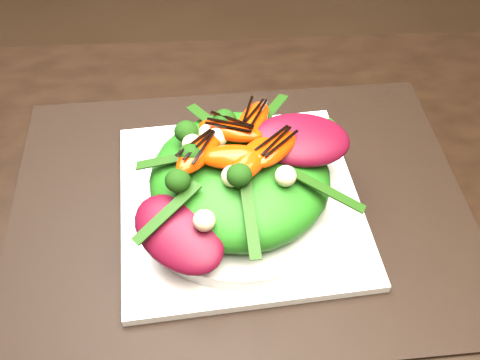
{
  "coord_description": "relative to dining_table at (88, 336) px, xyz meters",
  "views": [
    {
      "loc": [
        0.13,
        -0.25,
        1.23
      ],
      "look_at": [
        0.15,
        0.13,
        0.8
      ],
      "focal_mm": 42.0,
      "sensor_mm": 36.0,
      "label": 1
    }
  ],
  "objects": [
    {
      "name": "radicchio_leaf",
      "position": [
        0.22,
        0.15,
        0.1
      ],
      "size": [
        0.1,
        0.07,
        0.02
      ],
      "primitive_type": "ellipsoid",
      "rotation": [
        0.0,
        0.0,
        0.02
      ],
      "color": "#480716",
      "rests_on": "lettuce_mound"
    },
    {
      "name": "lettuce_mound",
      "position": [
        0.15,
        0.13,
        0.07
      ],
      "size": [
        0.2,
        0.2,
        0.06
      ],
      "primitive_type": "ellipsoid",
      "rotation": [
        0.0,
        0.0,
        0.07
      ],
      "color": "#256A13",
      "rests_on": "salad_bowl"
    },
    {
      "name": "macadamia_nut",
      "position": [
        0.2,
        0.11,
        0.11
      ],
      "size": [
        0.02,
        0.02,
        0.02
      ],
      "primitive_type": "sphere",
      "rotation": [
        0.0,
        0.0,
        -0.2
      ],
      "color": "beige",
      "rests_on": "lettuce_mound"
    },
    {
      "name": "orange_segment",
      "position": [
        0.14,
        0.14,
        0.11
      ],
      "size": [
        0.07,
        0.06,
        0.02
      ],
      "primitive_type": "ellipsoid",
      "rotation": [
        0.0,
        0.0,
        0.51
      ],
      "color": "red",
      "rests_on": "lettuce_mound"
    },
    {
      "name": "placemat",
      "position": [
        0.15,
        0.13,
        0.02
      ],
      "size": [
        0.51,
        0.4,
        0.0
      ],
      "primitive_type": "cube",
      "rotation": [
        0.0,
        0.0,
        0.04
      ],
      "color": "black",
      "rests_on": "dining_table"
    },
    {
      "name": "dining_table",
      "position": [
        0.0,
        0.0,
        0.0
      ],
      "size": [
        1.6,
        0.9,
        0.75
      ],
      "primitive_type": "cube",
      "color": "black",
      "rests_on": "floor"
    },
    {
      "name": "broccoli_floret",
      "position": [
        0.08,
        0.17,
        0.1
      ],
      "size": [
        0.04,
        0.04,
        0.03
      ],
      "primitive_type": "sphere",
      "rotation": [
        0.0,
        0.0,
        -0.2
      ],
      "color": "#143309",
      "rests_on": "lettuce_mound"
    },
    {
      "name": "balsamic_drizzle",
      "position": [
        0.14,
        0.14,
        0.12
      ],
      "size": [
        0.04,
        0.03,
        0.0
      ],
      "primitive_type": "cube",
      "rotation": [
        0.0,
        0.0,
        0.51
      ],
      "color": "black",
      "rests_on": "orange_segment"
    },
    {
      "name": "plate_base",
      "position": [
        0.15,
        0.13,
        0.03
      ],
      "size": [
        0.28,
        0.28,
        0.01
      ],
      "primitive_type": "cube",
      "rotation": [
        0.0,
        0.0,
        0.09
      ],
      "color": "white",
      "rests_on": "placemat"
    },
    {
      "name": "salad_bowl",
      "position": [
        0.15,
        0.13,
        0.04
      ],
      "size": [
        0.23,
        0.23,
        0.02
      ],
      "primitive_type": "cylinder",
      "rotation": [
        0.0,
        0.0,
        -0.0
      ],
      "color": "silver",
      "rests_on": "plate_base"
    }
  ]
}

